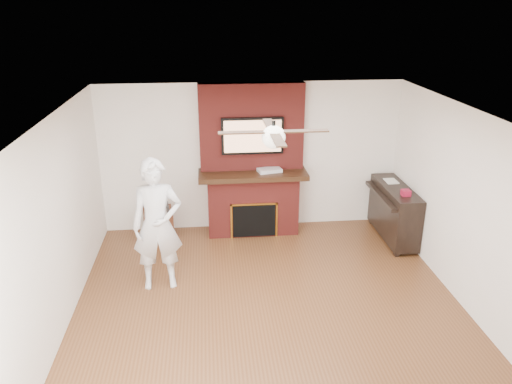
{
  "coord_description": "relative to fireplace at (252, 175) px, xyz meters",
  "views": [
    {
      "loc": [
        -0.72,
        -5.25,
        3.72
      ],
      "look_at": [
        -0.1,
        0.9,
        1.33
      ],
      "focal_mm": 35.0,
      "sensor_mm": 36.0,
      "label": 1
    }
  ],
  "objects": [
    {
      "name": "candle_green",
      "position": [
        -0.02,
        -0.2,
        -0.95
      ],
      "size": [
        0.07,
        0.07,
        0.1
      ],
      "primitive_type": "cylinder",
      "color": "#32702C",
      "rests_on": "ground"
    },
    {
      "name": "candle_cream",
      "position": [
        0.07,
        -0.17,
        -0.94
      ],
      "size": [
        0.08,
        0.08,
        0.11
      ],
      "primitive_type": "cylinder",
      "color": "beige",
      "rests_on": "ground"
    },
    {
      "name": "tv",
      "position": [
        0.0,
        -0.05,
        0.68
      ],
      "size": [
        1.0,
        0.08,
        0.6
      ],
      "color": "black",
      "rests_on": "fireplace"
    },
    {
      "name": "side_table",
      "position": [
        -1.59,
        -0.07,
        -0.74
      ],
      "size": [
        0.54,
        0.54,
        0.55
      ],
      "rotation": [
        0.0,
        0.0,
        0.14
      ],
      "color": "#4F2616",
      "rests_on": "ground"
    },
    {
      "name": "room_shell",
      "position": [
        0.0,
        -2.55,
        0.25
      ],
      "size": [
        5.36,
        5.86,
        2.86
      ],
      "color": "#563119",
      "rests_on": "ground"
    },
    {
      "name": "ceiling_fan",
      "position": [
        -0.0,
        -2.55,
        1.34
      ],
      "size": [
        1.21,
        1.21,
        0.31
      ],
      "color": "black",
      "rests_on": "room_shell"
    },
    {
      "name": "candle_blue",
      "position": [
        0.28,
        -0.16,
        -0.96
      ],
      "size": [
        0.06,
        0.06,
        0.08
      ],
      "primitive_type": "cylinder",
      "color": "#2C5884",
      "rests_on": "ground"
    },
    {
      "name": "fireplace",
      "position": [
        0.0,
        0.0,
        0.0
      ],
      "size": [
        1.78,
        0.64,
        2.5
      ],
      "color": "maroon",
      "rests_on": "ground"
    },
    {
      "name": "person",
      "position": [
        -1.43,
        -1.66,
        -0.08
      ],
      "size": [
        0.71,
        0.51,
        1.83
      ],
      "primitive_type": "imported",
      "rotation": [
        0.0,
        0.0,
        0.1
      ],
      "color": "silver",
      "rests_on": "ground"
    },
    {
      "name": "cable_box",
      "position": [
        0.27,
        -0.1,
        0.11
      ],
      "size": [
        0.42,
        0.3,
        0.05
      ],
      "primitive_type": "cube",
      "rotation": [
        0.0,
        0.0,
        0.23
      ],
      "color": "silver",
      "rests_on": "fireplace"
    },
    {
      "name": "piano",
      "position": [
        2.28,
        -0.55,
        -0.51
      ],
      "size": [
        0.51,
        1.38,
        0.99
      ],
      "rotation": [
        0.0,
        0.0,
        0.0
      ],
      "color": "black",
      "rests_on": "ground"
    },
    {
      "name": "candle_orange",
      "position": [
        -0.18,
        -0.17,
        -0.93
      ],
      "size": [
        0.08,
        0.08,
        0.13
      ],
      "primitive_type": "cylinder",
      "color": "orange",
      "rests_on": "ground"
    }
  ]
}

